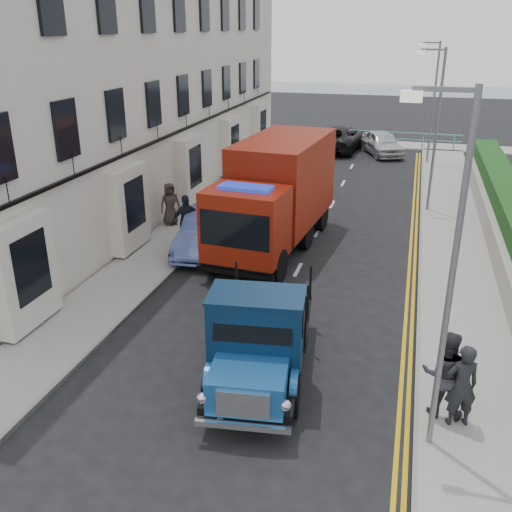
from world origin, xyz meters
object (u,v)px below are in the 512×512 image
lamp_far (432,96)px  pedestrian_east_near (462,385)px  bedford_lorry (258,345)px  lamp_mid (434,122)px  parked_car_front (209,230)px  lamp_near (447,262)px  red_lorry (276,193)px

lamp_far → pedestrian_east_near: size_ratio=3.77×
lamp_far → bedford_lorry: 25.43m
lamp_mid → parked_car_front: lamp_mid is taller
lamp_mid → lamp_near: bearing=-90.0°
lamp_near → bedford_lorry: lamp_near is taller
lamp_mid → parked_car_front: bearing=-138.0°
lamp_near → parked_car_front: lamp_near is taller
lamp_far → bedford_lorry: size_ratio=1.30×
pedestrian_east_near → lamp_far: bearing=-106.8°
lamp_near → red_lorry: (-5.44, 9.97, -1.88)m
red_lorry → pedestrian_east_near: 11.12m
parked_car_front → lamp_mid: bearing=40.1°
lamp_near → pedestrian_east_near: size_ratio=3.77×
lamp_mid → lamp_far: size_ratio=1.00×
lamp_mid → bedford_lorry: 15.71m
bedford_lorry → red_lorry: (-1.74, 8.96, 0.99)m
bedford_lorry → lamp_mid: bearing=69.0°
lamp_near → bedford_lorry: bearing=164.8°
red_lorry → parked_car_front: 2.86m
lamp_near → lamp_mid: same height
lamp_near → red_lorry: 11.51m
lamp_near → pedestrian_east_near: lamp_near is taller
bedford_lorry → red_lorry: red_lorry is taller
red_lorry → parked_car_front: red_lorry is taller
lamp_near → pedestrian_east_near: (0.67, 0.74, -2.95)m
bedford_lorry → pedestrian_east_near: 4.38m
lamp_mid → parked_car_front: 10.95m
red_lorry → pedestrian_east_near: bearing=-51.3°
lamp_mid → pedestrian_east_near: (0.67, -15.26, -2.95)m
red_lorry → pedestrian_east_near: (6.11, -9.23, -1.07)m
lamp_near → pedestrian_east_near: bearing=47.9°
lamp_far → bedford_lorry: bearing=-98.4°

